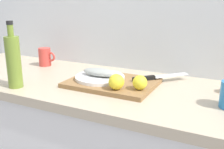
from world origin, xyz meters
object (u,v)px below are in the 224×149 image
Objects in this scene: lemon_0 at (116,82)px; fish_fillet at (100,72)px; white_plate at (100,77)px; coffee_mug_1 at (45,57)px; chef_knife at (154,77)px; cutting_board at (112,83)px; olive_oil_bottle at (14,61)px.

fish_fillet is at bearing 143.39° from lemon_0.
coffee_mug_1 reaches higher than white_plate.
chef_knife is at bearing 25.82° from white_plate.
fish_fillet is 0.17m from lemon_0.
fish_fillet is 0.48m from coffee_mug_1.
coffee_mug_1 reaches higher than cutting_board.
coffee_mug_1 is at bearing 157.11° from lemon_0.
white_plate is at bearing 158.56° from chef_knife.
coffee_mug_1 reaches higher than lemon_0.
coffee_mug_1 is (-0.68, 0.04, 0.02)m from chef_knife.
fish_fillet is at bearing 158.56° from chef_knife.
cutting_board is at bearing -0.18° from white_plate.
chef_knife is 0.23m from lemon_0.
coffee_mug_1 is (-0.14, 0.37, -0.07)m from olive_oil_bottle.
white_plate is at bearing 179.82° from cutting_board.
coffee_mug_1 is (-0.59, 0.25, -0.00)m from lemon_0.
olive_oil_bottle is (-0.31, -0.22, 0.09)m from white_plate.
white_plate is 0.48m from coffee_mug_1.
white_plate is at bearing -18.13° from coffee_mug_1.
fish_fillet is 0.26m from chef_knife.
chef_knife reaches higher than cutting_board.
cutting_board is 1.33× the size of olive_oil_bottle.
fish_fillet is 0.59× the size of olive_oil_bottle.
lemon_0 is (0.13, -0.10, 0.00)m from fish_fillet.
coffee_mug_1 is (-0.45, 0.15, 0.03)m from white_plate.
white_plate is 3.50× the size of lemon_0.
cutting_board is at bearing 30.54° from olive_oil_bottle.
fish_fillet is 0.75× the size of chef_knife.
coffee_mug_1 is (-0.45, 0.15, 0.00)m from fish_fillet.
lemon_0 is 0.64m from coffee_mug_1.
cutting_board is 0.13m from lemon_0.
cutting_board is at bearing 125.28° from lemon_0.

